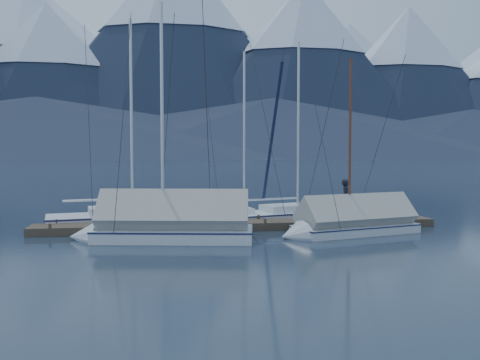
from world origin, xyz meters
The scene contains 10 objects.
ground centered at (0.00, 0.00, 0.00)m, with size 1000.00×1000.00×0.00m, color #15212F.
mountain_range centered at (4.12, 370.45, 58.65)m, with size 877.00×584.00×150.50m.
dock centered at (0.00, 2.00, 0.11)m, with size 18.00×1.50×0.54m.
mooring_posts centered at (-0.50, 2.00, 0.35)m, with size 15.12×1.52×0.35m.
sailboat_open_left centered at (-4.26, 4.50, 0.19)m, with size 8.35×3.87×10.67m.
sailboat_open_mid centered at (1.01, 4.05, 0.16)m, with size 7.07×3.11×9.08m.
sailboat_open_right centered at (3.92, 4.74, 0.17)m, with size 7.74×4.06×9.85m.
sailboat_covered_near centered at (4.15, -0.22, 0.40)m, with size 6.53×3.36×8.13m.
sailboat_covered_far centered at (-3.59, -0.35, 0.49)m, with size 7.47×3.56×10.09m.
person centered at (5.17, 2.45, 1.25)m, with size 0.66×0.43×1.82m, color black.
Camera 1 is at (-3.76, -20.28, 3.48)m, focal length 38.00 mm.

